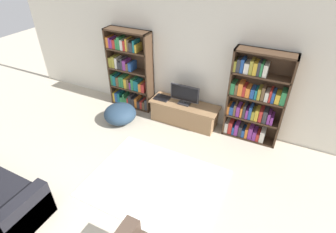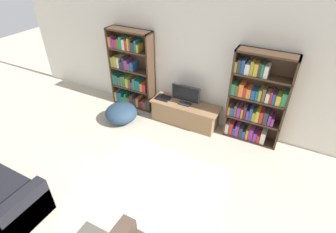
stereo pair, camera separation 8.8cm
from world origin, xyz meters
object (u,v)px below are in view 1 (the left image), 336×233
(bookshelf_left, at_px, (130,72))
(bookshelf_right, at_px, (254,100))
(tv_stand, at_px, (184,113))
(television, at_px, (185,95))
(beanbag_ottoman, at_px, (120,114))
(laptop, at_px, (162,98))

(bookshelf_left, distance_m, bookshelf_right, 2.72)
(bookshelf_right, distance_m, tv_stand, 1.46)
(tv_stand, bearing_deg, television, -90.00)
(bookshelf_right, height_order, tv_stand, bookshelf_right)
(bookshelf_left, distance_m, beanbag_ottoman, 0.97)
(bookshelf_left, height_order, tv_stand, bookshelf_left)
(bookshelf_right, relative_size, tv_stand, 1.23)
(beanbag_ottoman, bearing_deg, tv_stand, 26.00)
(television, height_order, beanbag_ottoman, television)
(bookshelf_left, bearing_deg, television, -5.66)
(tv_stand, relative_size, beanbag_ottoman, 2.12)
(television, distance_m, beanbag_ottoman, 1.43)
(bookshelf_left, distance_m, tv_stand, 1.52)
(beanbag_ottoman, bearing_deg, television, 25.60)
(bookshelf_left, height_order, laptop, bookshelf_left)
(bookshelf_right, xyz_separation_m, television, (-1.33, -0.14, -0.15))
(bookshelf_right, distance_m, television, 1.34)
(television, bearing_deg, beanbag_ottoman, -154.40)
(television, xyz_separation_m, beanbag_ottoman, (-1.22, -0.58, -0.48))
(bookshelf_right, bearing_deg, beanbag_ottoman, -164.14)
(bookshelf_right, distance_m, beanbag_ottoman, 2.72)
(bookshelf_left, relative_size, bookshelf_right, 1.00)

